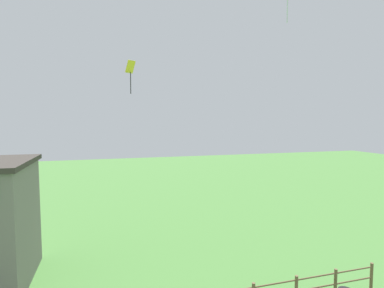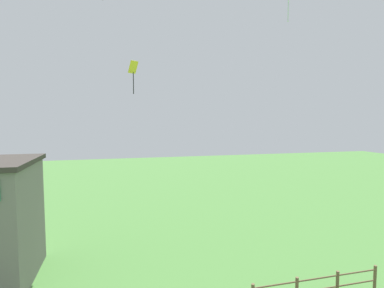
{
  "view_description": "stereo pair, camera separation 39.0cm",
  "coord_description": "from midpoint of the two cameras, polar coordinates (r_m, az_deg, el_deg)",
  "views": [
    {
      "loc": [
        -3.7,
        -4.33,
        7.92
      ],
      "look_at": [
        0.0,
        8.28,
        6.9
      ],
      "focal_mm": 28.0,
      "sensor_mm": 36.0,
      "label": 1
    },
    {
      "loc": [
        -3.33,
        -4.44,
        7.92
      ],
      "look_at": [
        0.0,
        8.28,
        6.9
      ],
      "focal_mm": 28.0,
      "sensor_mm": 36.0,
      "label": 2
    }
  ],
  "objects": [
    {
      "name": "kite_yellow_diamond",
      "position": [
        18.59,
        -12.25,
        13.39
      ],
      "size": [
        0.64,
        0.58,
        1.94
      ],
      "color": "yellow"
    }
  ]
}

